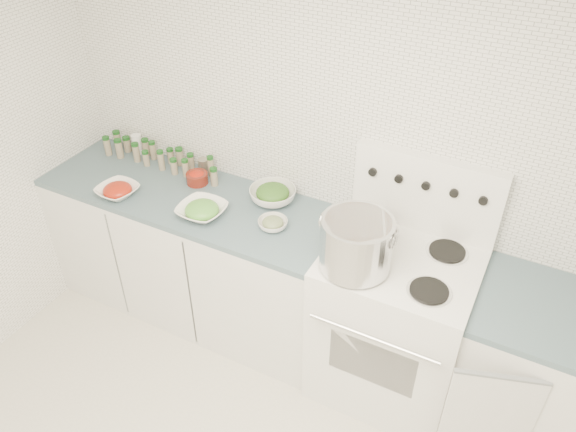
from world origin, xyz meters
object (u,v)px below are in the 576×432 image
object	(u,v)px
bowl_snowpea	(202,210)
stove	(393,320)
stock_pot	(356,242)
bowl_tomato	(118,190)

from	to	relation	value
bowl_snowpea	stove	bearing A→B (deg)	6.46
stove	stock_pot	size ratio (longest dim) A/B	3.71
stove	bowl_tomato	size ratio (longest dim) A/B	5.33
stove	stock_pot	xyz separation A→B (m)	(-0.19, -0.17, 0.59)
stock_pot	bowl_snowpea	bearing A→B (deg)	177.38
stock_pot	bowl_snowpea	size ratio (longest dim) A/B	1.39
stove	bowl_snowpea	distance (m)	1.21
stove	bowl_tomato	distance (m)	1.73
stock_pot	bowl_snowpea	world-z (taller)	stock_pot
stock_pot	bowl_snowpea	xyz separation A→B (m)	(-0.92, 0.04, -0.15)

